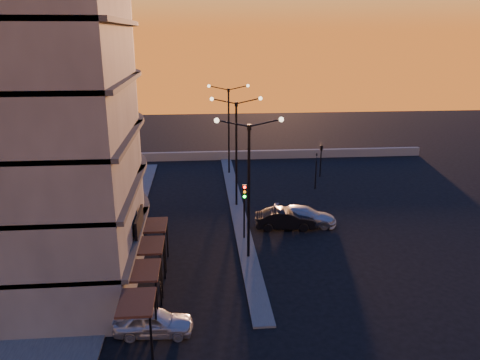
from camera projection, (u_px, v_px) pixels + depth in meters
name	position (u px, v px, depth m)	size (l,w,h in m)	color
ground	(248.00, 257.00, 31.50)	(120.00, 120.00, 0.00)	black
sidewalk_west	(101.00, 238.00, 34.41)	(5.00, 40.00, 0.12)	#4A4A47
median	(236.00, 205.00, 40.99)	(1.20, 36.00, 0.12)	#4A4A47
parapet	(242.00, 155.00, 56.24)	(44.00, 0.50, 1.00)	gray
building	(7.00, 79.00, 26.81)	(14.35, 17.08, 25.00)	#655F59
streetlamp_near	(249.00, 178.00, 29.83)	(4.32, 0.32, 9.51)	black
streetlamp_mid	(236.00, 144.00, 39.34)	(4.32, 0.32, 9.51)	black
streetlamp_far	(229.00, 122.00, 48.85)	(4.32, 0.32, 9.51)	black
traffic_light_main	(244.00, 203.00, 33.37)	(0.28, 0.44, 4.25)	black
signal_east_a	(316.00, 170.00, 44.90)	(0.13, 0.16, 3.60)	black
signal_east_b	(321.00, 148.00, 48.48)	(0.42, 1.99, 3.60)	black
car_hatchback	(154.00, 322.00, 23.29)	(1.58, 3.94, 1.34)	#B8BBC1
car_sedan	(285.00, 219.00, 36.03)	(1.62, 4.64, 1.53)	black
car_wagon	(305.00, 216.00, 36.77)	(2.01, 4.94, 1.43)	#B1B3B9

